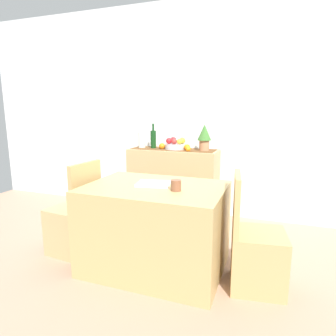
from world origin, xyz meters
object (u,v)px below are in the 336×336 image
at_px(wine_bottle, 153,139).
at_px(potted_plant, 204,136).
at_px(chair_near_window, 75,226).
at_px(coffee_cup, 176,185).
at_px(chair_by_corner, 256,255).
at_px(fruit_bowl, 175,146).
at_px(ceramic_vase, 142,140).
at_px(open_book, 154,184).
at_px(sideboard_console, 173,183).
at_px(dining_table, 155,227).

xyz_separation_m(wine_bottle, potted_plant, (0.67, 0.00, 0.06)).
height_order(wine_bottle, chair_near_window, wine_bottle).
distance_m(coffee_cup, chair_by_corner, 0.82).
xyz_separation_m(fruit_bowl, potted_plant, (0.37, 0.00, 0.14)).
bearing_deg(coffee_cup, fruit_bowl, 108.85).
height_order(coffee_cup, chair_near_window, chair_near_window).
height_order(ceramic_vase, potted_plant, potted_plant).
relative_size(wine_bottle, open_book, 1.14).
height_order(sideboard_console, fruit_bowl, fruit_bowl).
bearing_deg(wine_bottle, ceramic_vase, 180.00).
bearing_deg(fruit_bowl, dining_table, -78.93).
xyz_separation_m(ceramic_vase, coffee_cup, (0.93, -1.35, -0.19)).
height_order(ceramic_vase, coffee_cup, ceramic_vase).
bearing_deg(chair_by_corner, dining_table, 179.84).
xyz_separation_m(ceramic_vase, potted_plant, (0.83, 0.00, 0.08)).
height_order(sideboard_console, chair_by_corner, chair_by_corner).
height_order(sideboard_console, dining_table, sideboard_console).
bearing_deg(open_book, chair_near_window, 171.77).
height_order(ceramic_vase, chair_by_corner, ceramic_vase).
xyz_separation_m(sideboard_console, fruit_bowl, (0.03, 0.00, 0.48)).
height_order(fruit_bowl, potted_plant, potted_plant).
distance_m(open_book, coffee_cup, 0.26).
relative_size(sideboard_console, chair_by_corner, 1.25).
bearing_deg(open_book, ceramic_vase, 108.46).
bearing_deg(sideboard_console, dining_table, -77.71).
bearing_deg(chair_by_corner, sideboard_console, 131.25).
bearing_deg(chair_near_window, sideboard_console, 66.13).
bearing_deg(chair_by_corner, chair_near_window, 179.97).
distance_m(chair_near_window, chair_by_corner, 1.69).
bearing_deg(fruit_bowl, chair_by_corner, -49.47).
relative_size(ceramic_vase, open_book, 0.74).
bearing_deg(open_book, coffee_cup, -34.77).
relative_size(wine_bottle, chair_near_window, 0.35).
height_order(dining_table, open_book, open_book).
xyz_separation_m(wine_bottle, dining_table, (0.55, -1.28, -0.63)).
bearing_deg(open_book, sideboard_console, 91.09).
distance_m(open_book, chair_by_corner, 0.99).
bearing_deg(ceramic_vase, coffee_cup, -55.68).
distance_m(sideboard_console, coffee_cup, 1.48).
relative_size(potted_plant, dining_table, 0.28).
relative_size(potted_plant, chair_near_window, 0.36).
bearing_deg(chair_near_window, coffee_cup, -4.14).
distance_m(sideboard_console, wine_bottle, 0.62).
distance_m(ceramic_vase, chair_near_window, 1.47).
bearing_deg(wine_bottle, sideboard_console, 0.00).
relative_size(sideboard_console, ceramic_vase, 5.41).
distance_m(potted_plant, dining_table, 1.45).
height_order(open_book, coffee_cup, coffee_cup).
relative_size(dining_table, open_book, 4.14).
bearing_deg(dining_table, chair_by_corner, -0.16).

